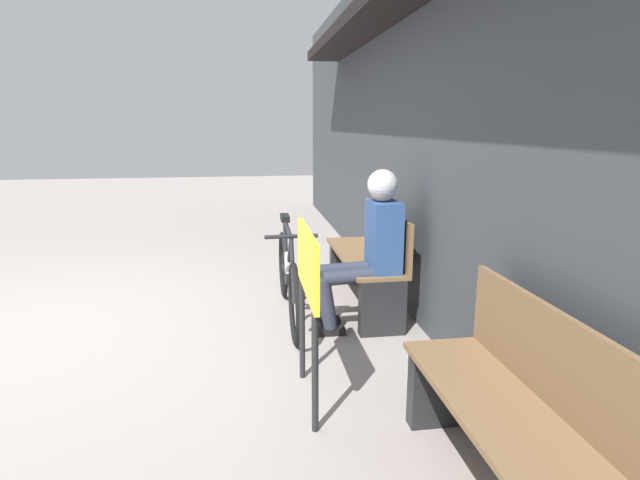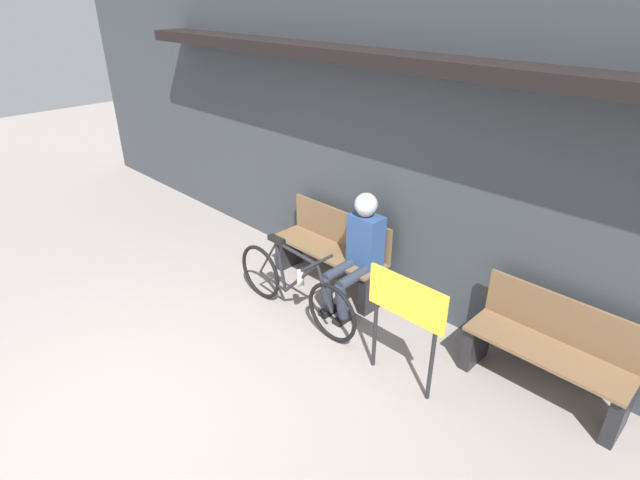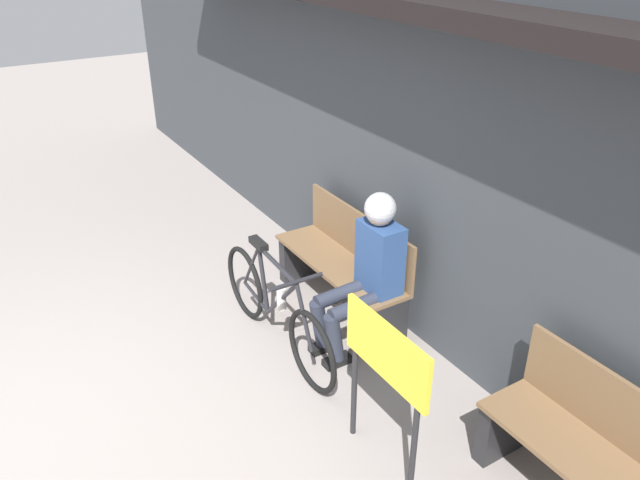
{
  "view_description": "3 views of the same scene",
  "coord_description": "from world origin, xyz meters",
  "px_view_note": "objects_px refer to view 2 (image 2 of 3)",
  "views": [
    {
      "loc": [
        3.88,
        1.38,
        1.58
      ],
      "look_at": [
        -0.38,
        2.02,
        0.58
      ],
      "focal_mm": 28.0,
      "sensor_mm": 36.0,
      "label": 1
    },
    {
      "loc": [
        3.11,
        -1.12,
        3.05
      ],
      "look_at": [
        0.0,
        2.0,
        0.81
      ],
      "focal_mm": 28.0,
      "sensor_mm": 36.0,
      "label": 2
    },
    {
      "loc": [
        3.42,
        -0.05,
        2.99
      ],
      "look_at": [
        -0.02,
        2.07,
        0.87
      ],
      "focal_mm": 35.0,
      "sensor_mm": 36.0,
      "label": 3
    }
  ],
  "objects_px": {
    "person_seated": "(359,245)",
    "bicycle": "(294,288)",
    "park_bench_far": "(548,355)",
    "park_bench_near": "(331,253)",
    "signboard": "(406,308)"
  },
  "relations": [
    {
      "from": "person_seated",
      "to": "park_bench_far",
      "type": "bearing_deg",
      "value": 3.31
    },
    {
      "from": "bicycle",
      "to": "signboard",
      "type": "distance_m",
      "value": 1.41
    },
    {
      "from": "park_bench_near",
      "to": "park_bench_far",
      "type": "bearing_deg",
      "value": -0.05
    },
    {
      "from": "park_bench_near",
      "to": "signboard",
      "type": "xyz_separation_m",
      "value": [
        1.52,
        -0.73,
        0.36
      ]
    },
    {
      "from": "park_bench_near",
      "to": "person_seated",
      "type": "height_order",
      "value": "person_seated"
    },
    {
      "from": "person_seated",
      "to": "signboard",
      "type": "xyz_separation_m",
      "value": [
        1.03,
        -0.62,
        0.03
      ]
    },
    {
      "from": "person_seated",
      "to": "signboard",
      "type": "height_order",
      "value": "person_seated"
    },
    {
      "from": "park_bench_far",
      "to": "park_bench_near",
      "type": "bearing_deg",
      "value": 179.95
    },
    {
      "from": "bicycle",
      "to": "park_bench_far",
      "type": "bearing_deg",
      "value": 17.8
    },
    {
      "from": "park_bench_far",
      "to": "person_seated",
      "type": "bearing_deg",
      "value": -176.69
    },
    {
      "from": "bicycle",
      "to": "signboard",
      "type": "relative_size",
      "value": 1.63
    },
    {
      "from": "park_bench_near",
      "to": "park_bench_far",
      "type": "relative_size",
      "value": 1.1
    },
    {
      "from": "bicycle",
      "to": "person_seated",
      "type": "distance_m",
      "value": 0.79
    },
    {
      "from": "bicycle",
      "to": "park_bench_far",
      "type": "distance_m",
      "value": 2.38
    },
    {
      "from": "person_seated",
      "to": "bicycle",
      "type": "bearing_deg",
      "value": -117.58
    }
  ]
}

